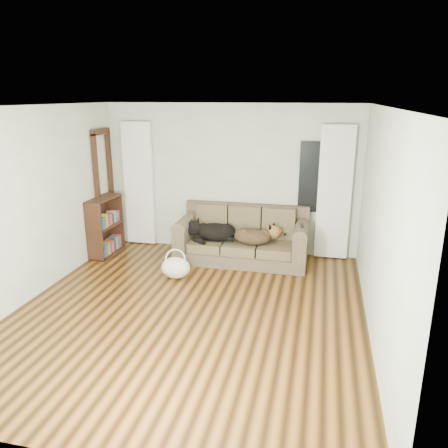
% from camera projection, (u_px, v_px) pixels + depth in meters
% --- Properties ---
extents(floor, '(5.00, 5.00, 0.00)m').
position_uv_depth(floor, '(190.00, 311.00, 5.73)').
color(floor, black).
rests_on(floor, ground).
extents(ceiling, '(5.00, 5.00, 0.00)m').
position_uv_depth(ceiling, '(184.00, 106.00, 4.99)').
color(ceiling, white).
rests_on(ceiling, ground).
extents(wall_back, '(4.50, 0.04, 2.60)m').
position_uv_depth(wall_back, '(230.00, 179.00, 7.69)').
color(wall_back, beige).
rests_on(wall_back, ground).
extents(wall_left, '(0.04, 5.00, 2.60)m').
position_uv_depth(wall_left, '(27.00, 206.00, 5.84)').
color(wall_left, beige).
rests_on(wall_left, ground).
extents(wall_right, '(0.04, 5.00, 2.60)m').
position_uv_depth(wall_right, '(380.00, 228.00, 4.87)').
color(wall_right, beige).
rests_on(wall_right, ground).
extents(curtain_left, '(0.55, 0.08, 2.25)m').
position_uv_depth(curtain_left, '(139.00, 184.00, 8.03)').
color(curtain_left, white).
rests_on(curtain_left, ground).
extents(curtain_right, '(0.55, 0.08, 2.25)m').
position_uv_depth(curtain_right, '(334.00, 193.00, 7.27)').
color(curtain_right, white).
rests_on(curtain_right, ground).
extents(window_pane, '(0.50, 0.03, 1.20)m').
position_uv_depth(window_pane, '(314.00, 177.00, 7.33)').
color(window_pane, black).
rests_on(window_pane, wall_back).
extents(door_casing, '(0.07, 0.60, 2.10)m').
position_uv_depth(door_casing, '(105.00, 192.00, 7.82)').
color(door_casing, black).
rests_on(door_casing, ground).
extents(sofa, '(2.19, 0.94, 0.89)m').
position_uv_depth(sofa, '(242.00, 235.00, 7.37)').
color(sofa, '#463B2E').
rests_on(sofa, floor).
extents(dog_black_lab, '(0.77, 0.60, 0.30)m').
position_uv_depth(dog_black_lab, '(213.00, 233.00, 7.41)').
color(dog_black_lab, black).
rests_on(dog_black_lab, sofa).
extents(dog_shepherd, '(0.67, 0.49, 0.29)m').
position_uv_depth(dog_shepherd, '(255.00, 236.00, 7.22)').
color(dog_shepherd, black).
rests_on(dog_shepherd, sofa).
extents(tv_remote, '(0.08, 0.19, 0.02)m').
position_uv_depth(tv_remote, '(302.00, 226.00, 6.93)').
color(tv_remote, black).
rests_on(tv_remote, sofa).
extents(tote_bag, '(0.49, 0.39, 0.33)m').
position_uv_depth(tote_bag, '(176.00, 268.00, 6.74)').
color(tote_bag, beige).
rests_on(tote_bag, floor).
extents(bookshelf, '(0.40, 0.85, 1.02)m').
position_uv_depth(bookshelf, '(105.00, 226.00, 7.69)').
color(bookshelf, black).
rests_on(bookshelf, floor).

